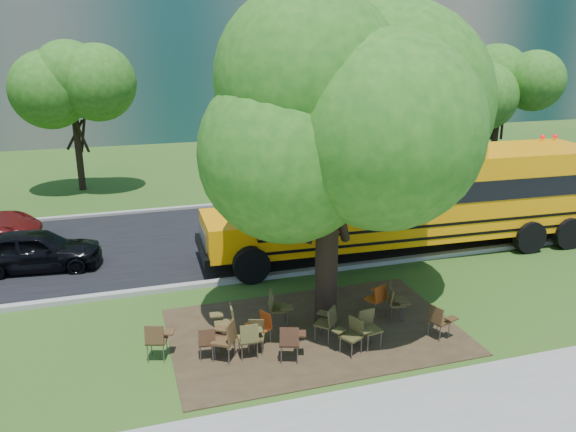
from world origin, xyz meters
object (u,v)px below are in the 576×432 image
object	(u,v)px
chair_6	(352,332)
chair_3	(255,333)
chair_0	(208,340)
chair_9	(262,324)
chair_13	(377,296)
chair_1	(250,336)
chair_2	(226,336)
black_car	(36,250)
chair_11	(327,320)
school_bus	(422,194)
main_tree	(330,125)
chair_15	(394,297)
chair_7	(439,319)
chair_4	(291,339)
chair_5	(368,325)
chair_12	(395,301)
chair_8	(226,320)
chair_10	(277,305)
chair_14	(157,338)

from	to	relation	value
chair_6	chair_3	bearing A→B (deg)	43.96
chair_0	chair_9	size ratio (longest dim) A/B	1.02
chair_13	chair_0	bearing A→B (deg)	168.09
chair_1	chair_13	xyz separation A→B (m)	(3.64, 1.06, -0.01)
chair_2	black_car	xyz separation A→B (m)	(-4.62, 6.91, 0.06)
chair_11	chair_13	world-z (taller)	chair_11
school_bus	chair_13	size ratio (longest dim) A/B	15.72
chair_0	chair_9	world-z (taller)	chair_0
main_tree	chair_2	xyz separation A→B (m)	(-2.72, -0.96, -4.44)
chair_15	chair_7	bearing A→B (deg)	51.06
chair_3	chair_4	size ratio (longest dim) A/B	0.86
chair_1	chair_7	size ratio (longest dim) A/B	1.04
chair_4	chair_15	distance (m)	3.44
school_bus	chair_5	size ratio (longest dim) A/B	14.95
chair_0	black_car	bearing A→B (deg)	127.13
school_bus	chair_11	distance (m)	7.43
school_bus	chair_0	size ratio (longest dim) A/B	17.16
school_bus	chair_1	bearing A→B (deg)	-142.28
chair_12	chair_13	size ratio (longest dim) A/B	0.98
chair_15	chair_0	bearing A→B (deg)	-51.71
main_tree	chair_12	distance (m)	4.84
chair_8	chair_13	world-z (taller)	chair_8
chair_4	chair_15	size ratio (longest dim) A/B	1.00
chair_4	chair_8	bearing A→B (deg)	151.92
chair_2	chair_6	size ratio (longest dim) A/B	1.10
chair_1	chair_9	world-z (taller)	chair_1
chair_2	chair_10	size ratio (longest dim) A/B	1.00
chair_5	chair_15	world-z (taller)	chair_5
school_bus	chair_8	world-z (taller)	school_bus
chair_9	chair_15	world-z (taller)	chair_15
chair_1	chair_15	bearing A→B (deg)	14.12
chair_6	chair_9	xyz separation A→B (m)	(-1.84, 1.05, -0.05)
chair_3	chair_7	xyz separation A→B (m)	(4.33, -0.72, 0.05)
chair_9	chair_10	size ratio (longest dim) A/B	0.81
chair_0	chair_14	world-z (taller)	chair_14
chair_1	chair_12	bearing A→B (deg)	11.95
chair_13	chair_9	bearing A→B (deg)	166.35
chair_9	chair_14	bearing A→B (deg)	61.83
chair_14	chair_15	bearing A→B (deg)	20.25
chair_0	chair_1	world-z (taller)	chair_1
chair_12	chair_1	bearing A→B (deg)	-68.33
chair_7	black_car	distance (m)	12.20
main_tree	chair_7	bearing A→B (deg)	-33.48
school_bus	chair_4	size ratio (longest dim) A/B	15.03
chair_5	chair_14	size ratio (longest dim) A/B	1.01
chair_12	chair_4	bearing A→B (deg)	-58.71
black_car	chair_7	bearing A→B (deg)	-122.08
chair_8	chair_2	bearing A→B (deg)	174.45
chair_10	chair_14	distance (m)	3.04
school_bus	chair_6	world-z (taller)	school_bus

